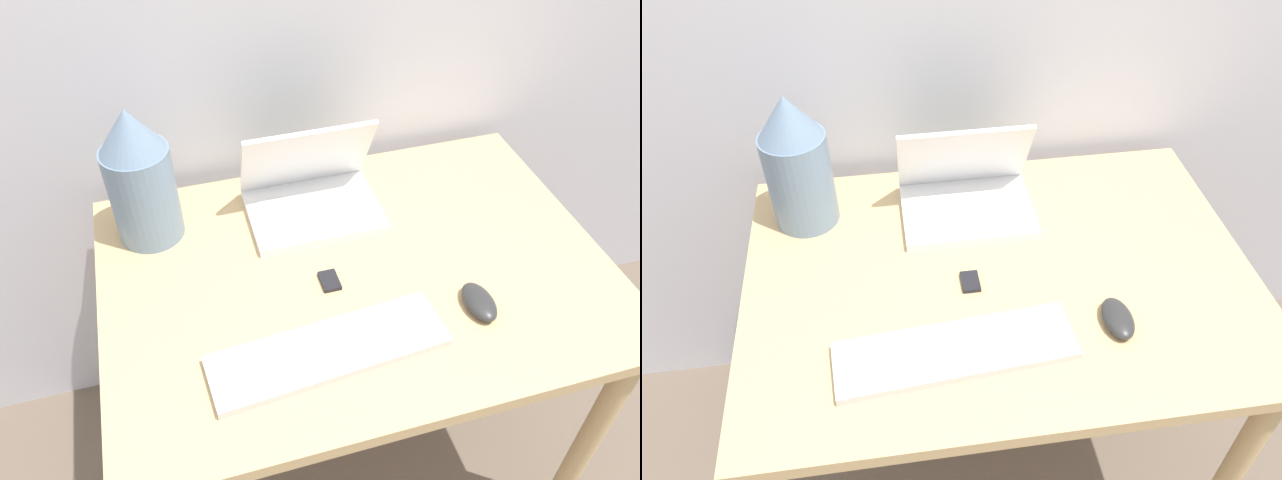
% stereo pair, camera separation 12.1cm
% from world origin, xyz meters
% --- Properties ---
extents(desk, '(1.04, 0.75, 0.73)m').
position_xyz_m(desk, '(0.00, 0.37, 0.63)').
color(desk, tan).
rests_on(desk, ground_plane).
extents(laptop, '(0.29, 0.22, 0.22)m').
position_xyz_m(laptop, '(-0.04, 0.59, 0.78)').
color(laptop, white).
rests_on(laptop, desk).
extents(keyboard, '(0.45, 0.16, 0.02)m').
position_xyz_m(keyboard, '(-0.12, 0.18, 0.74)').
color(keyboard, silver).
rests_on(keyboard, desk).
extents(mouse, '(0.06, 0.10, 0.03)m').
position_xyz_m(mouse, '(0.19, 0.21, 0.75)').
color(mouse, '#2D2D2D').
rests_on(mouse, desk).
extents(vase, '(0.14, 0.14, 0.31)m').
position_xyz_m(vase, '(-0.40, 0.60, 0.88)').
color(vase, slate).
rests_on(vase, desk).
extents(mp3_player, '(0.04, 0.05, 0.01)m').
position_xyz_m(mp3_player, '(-0.07, 0.35, 0.74)').
color(mp3_player, black).
rests_on(mp3_player, desk).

